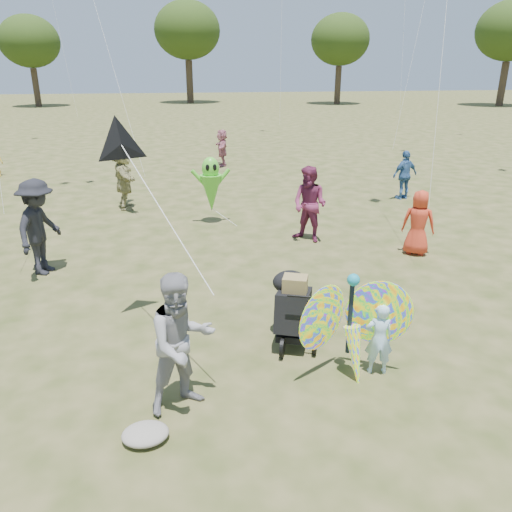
{
  "coord_description": "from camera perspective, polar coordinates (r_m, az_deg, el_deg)",
  "views": [
    {
      "loc": [
        -1.52,
        -5.63,
        3.85
      ],
      "look_at": [
        -0.2,
        1.5,
        1.1
      ],
      "focal_mm": 35.0,
      "sensor_mm": 36.0,
      "label": 1
    }
  ],
  "objects": [
    {
      "name": "crowd_d",
      "position": [
        14.89,
        -14.89,
        8.69
      ],
      "size": [
        0.75,
        1.75,
        1.83
      ],
      "primitive_type": "imported",
      "rotation": [
        0.0,
        0.0,
        1.7
      ],
      "color": "#928C5A",
      "rests_on": "ground"
    },
    {
      "name": "adult_man",
      "position": [
        5.92,
        -8.48,
        -9.8
      ],
      "size": [
        1.02,
        0.92,
        1.73
      ],
      "primitive_type": "imported",
      "rotation": [
        0.0,
        0.0,
        0.39
      ],
      "color": "gray",
      "rests_on": "ground"
    },
    {
      "name": "child_girl",
      "position": [
        6.84,
        13.89,
        -9.18
      ],
      "size": [
        0.41,
        0.31,
        1.02
      ],
      "primitive_type": "imported",
      "rotation": [
        0.0,
        0.0,
        2.95
      ],
      "color": "#A9D4F0",
      "rests_on": "ground"
    },
    {
      "name": "grey_bag",
      "position": [
        5.94,
        -12.54,
        -19.24
      ],
      "size": [
        0.52,
        0.42,
        0.17
      ],
      "primitive_type": "ellipsoid",
      "color": "gray",
      "rests_on": "ground"
    },
    {
      "name": "crowd_j",
      "position": [
        21.12,
        -3.9,
        12.25
      ],
      "size": [
        0.48,
        1.39,
        1.48
      ],
      "primitive_type": "imported",
      "rotation": [
        0.0,
        0.0,
        4.68
      ],
      "color": "#AE6374",
      "rests_on": "ground"
    },
    {
      "name": "crowd_c",
      "position": [
        16.21,
        16.65,
        8.87
      ],
      "size": [
        0.94,
        0.57,
        1.5
      ],
      "primitive_type": "imported",
      "rotation": [
        0.0,
        0.0,
        3.39
      ],
      "color": "#38639B",
      "rests_on": "ground"
    },
    {
      "name": "delta_kite_rig",
      "position": [
        7.47,
        -15.11,
        12.11
      ],
      "size": [
        1.5,
        2.51,
        1.85
      ],
      "color": "black",
      "rests_on": "ground"
    },
    {
      "name": "ground",
      "position": [
        6.99,
        3.95,
        -12.71
      ],
      "size": [
        160.0,
        160.0,
        0.0
      ],
      "primitive_type": "plane",
      "color": "#51592B",
      "rests_on": "ground"
    },
    {
      "name": "alien_kite",
      "position": [
        13.02,
        -5.16,
        7.89
      ],
      "size": [
        1.12,
        0.69,
        1.74
      ],
      "color": "#54C82F",
      "rests_on": "ground"
    },
    {
      "name": "butterfly_kite",
      "position": [
        6.6,
        10.94,
        -8.09
      ],
      "size": [
        1.74,
        0.75,
        1.65
      ],
      "color": "#DB5822",
      "rests_on": "ground"
    },
    {
      "name": "crowd_a",
      "position": [
        11.34,
        18.07,
        3.64
      ],
      "size": [
        0.83,
        0.75,
        1.42
      ],
      "primitive_type": "imported",
      "rotation": [
        0.0,
        0.0,
        2.59
      ],
      "color": "red",
      "rests_on": "ground"
    },
    {
      "name": "crowd_e",
      "position": [
        11.65,
        6.15,
        5.87
      ],
      "size": [
        1.07,
        1.08,
        1.76
      ],
      "primitive_type": "imported",
      "rotation": [
        0.0,
        0.0,
        5.47
      ],
      "color": "#732649",
      "rests_on": "ground"
    },
    {
      "name": "crowd_b",
      "position": [
        10.56,
        -23.53,
        3.03
      ],
      "size": [
        1.07,
        1.39,
        1.89
      ],
      "primitive_type": "imported",
      "rotation": [
        0.0,
        0.0,
        1.23
      ],
      "color": "black",
      "rests_on": "ground"
    },
    {
      "name": "jogging_stroller",
      "position": [
        7.33,
        4.22,
        -5.52
      ],
      "size": [
        0.74,
        1.14,
        1.09
      ],
      "rotation": [
        0.0,
        0.0,
        -0.38
      ],
      "color": "black",
      "rests_on": "ground"
    },
    {
      "name": "tree_line",
      "position": [
        50.98,
        -5.08,
        24.07
      ],
      "size": [
        91.78,
        33.6,
        10.79
      ],
      "color": "#3A2D21",
      "rests_on": "ground"
    }
  ]
}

